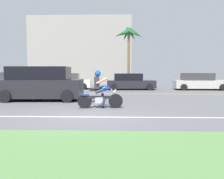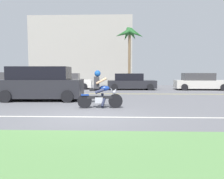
# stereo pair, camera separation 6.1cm
# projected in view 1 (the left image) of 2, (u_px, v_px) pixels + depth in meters

# --- Properties ---
(ground) EXTENTS (56.00, 30.00, 0.04)m
(ground) POSITION_uv_depth(u_px,v_px,m) (94.00, 104.00, 10.93)
(ground) COLOR slate
(grass_median) EXTENTS (56.00, 3.80, 0.06)m
(grass_median) POSITION_uv_depth(u_px,v_px,m) (49.00, 161.00, 3.86)
(grass_median) COLOR #5B8C4C
(grass_median) RESTS_ON ground
(lane_line_near) EXTENTS (50.40, 0.12, 0.01)m
(lane_line_near) POSITION_uv_depth(u_px,v_px,m) (84.00, 117.00, 7.76)
(lane_line_near) COLOR silver
(lane_line_near) RESTS_ON ground
(lane_line_far) EXTENTS (50.40, 0.12, 0.01)m
(lane_line_far) POSITION_uv_depth(u_px,v_px,m) (102.00, 94.00, 15.83)
(lane_line_far) COLOR yellow
(lane_line_far) RESTS_ON ground
(motorcyclist) EXTENTS (1.97, 0.64, 1.65)m
(motorcyclist) POSITION_uv_depth(u_px,v_px,m) (100.00, 92.00, 9.59)
(motorcyclist) COLOR black
(motorcyclist) RESTS_ON ground
(suv_nearby) EXTENTS (4.67, 2.30, 1.87)m
(suv_nearby) POSITION_uv_depth(u_px,v_px,m) (41.00, 84.00, 12.25)
(suv_nearby) COLOR #232328
(suv_nearby) RESTS_ON ground
(parked_car_0) EXTENTS (3.95, 2.21, 1.53)m
(parked_car_0) POSITION_uv_depth(u_px,v_px,m) (12.00, 81.00, 20.58)
(parked_car_0) COLOR beige
(parked_car_0) RESTS_ON ground
(parked_car_1) EXTENTS (4.34, 2.15, 1.44)m
(parked_car_1) POSITION_uv_depth(u_px,v_px,m) (67.00, 82.00, 20.24)
(parked_car_1) COLOR white
(parked_car_1) RESTS_ON ground
(parked_car_2) EXTENTS (4.27, 2.08, 1.43)m
(parked_car_2) POSITION_uv_depth(u_px,v_px,m) (130.00, 82.00, 19.57)
(parked_car_2) COLOR #232328
(parked_car_2) RESTS_ON ground
(parked_car_3) EXTENTS (4.49, 2.10, 1.47)m
(parked_car_3) POSITION_uv_depth(u_px,v_px,m) (199.00, 82.00, 19.31)
(parked_car_3) COLOR beige
(parked_car_3) RESTS_ON ground
(palm_tree_0) EXTENTS (3.11, 2.98, 6.22)m
(palm_tree_0) POSITION_uv_depth(u_px,v_px,m) (129.00, 36.00, 22.81)
(palm_tree_0) COLOR brown
(palm_tree_0) RESTS_ON ground
(building_far) EXTENTS (12.69, 4.00, 8.36)m
(building_far) POSITION_uv_depth(u_px,v_px,m) (82.00, 52.00, 28.63)
(building_far) COLOR #A8A399
(building_far) RESTS_ON ground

